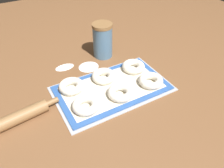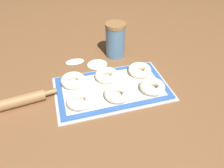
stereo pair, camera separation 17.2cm
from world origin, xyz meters
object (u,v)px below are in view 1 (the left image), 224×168
object	(u,v)px
bagel_back_left	(71,86)
bagel_back_right	(133,67)
baking_tray	(112,88)
bagel_back_center	(104,76)
bagel_front_left	(86,105)
bagel_front_center	(120,93)
bagel_front_right	(151,81)
flour_canister	(103,40)

from	to	relation	value
bagel_back_left	bagel_back_right	xyz separation A→B (m)	(0.32, -0.01, 0.00)
baking_tray	bagel_back_center	size ratio (longest dim) A/B	4.56
bagel_front_left	bagel_front_center	xyz separation A→B (m)	(0.16, -0.00, 0.00)
bagel_back_center	bagel_front_right	bearing A→B (deg)	-38.25
bagel_front_center	bagel_back_left	xyz separation A→B (m)	(-0.16, 0.14, 0.00)
bagel_front_left	bagel_back_left	size ratio (longest dim) A/B	1.00
bagel_front_center	bagel_back_right	xyz separation A→B (m)	(0.15, 0.13, 0.00)
bagel_back_left	baking_tray	bearing A→B (deg)	-24.50
bagel_front_left	flour_canister	distance (m)	0.42
bagel_front_left	bagel_back_center	size ratio (longest dim) A/B	1.00
bagel_front_left	bagel_back_center	world-z (taller)	same
bagel_back_center	flour_canister	size ratio (longest dim) A/B	0.61
bagel_front_right	bagel_back_left	bearing A→B (deg)	156.86
bagel_back_left	flour_canister	xyz separation A→B (m)	(0.26, 0.19, 0.06)
baking_tray	flour_canister	bearing A→B (deg)	70.45
bagel_back_center	bagel_back_right	bearing A→B (deg)	-1.43
bagel_front_left	flour_canister	bearing A→B (deg)	52.93
bagel_front_left	bagel_back_center	distance (m)	0.20
bagel_back_right	bagel_back_center	bearing A→B (deg)	178.57
baking_tray	bagel_back_left	bearing A→B (deg)	155.50
bagel_back_right	bagel_front_right	bearing A→B (deg)	-86.80
baking_tray	bagel_front_center	xyz separation A→B (m)	(0.00, -0.07, 0.02)
bagel_front_left	bagel_back_center	xyz separation A→B (m)	(0.15, 0.13, 0.00)
bagel_back_left	bagel_back_right	bearing A→B (deg)	-1.73
bagel_front_center	bagel_back_left	world-z (taller)	same
bagel_front_left	bagel_front_center	bearing A→B (deg)	-1.51
bagel_front_center	bagel_front_right	world-z (taller)	same
bagel_front_center	bagel_front_right	size ratio (longest dim) A/B	1.00
bagel_front_left	bagel_back_right	xyz separation A→B (m)	(0.31, 0.13, 0.00)
baking_tray	bagel_back_left	xyz separation A→B (m)	(-0.16, 0.07, 0.02)
baking_tray	bagel_back_right	bearing A→B (deg)	22.31
bagel_front_left	bagel_back_center	bearing A→B (deg)	41.27
bagel_front_left	bagel_back_left	distance (m)	0.14
flour_canister	bagel_back_right	bearing A→B (deg)	-73.39
bagel_back_center	bagel_back_right	distance (m)	0.16
bagel_front_right	bagel_back_right	distance (m)	0.13
baking_tray	bagel_front_right	world-z (taller)	bagel_front_right
bagel_front_left	bagel_back_left	bearing A→B (deg)	92.89
baking_tray	bagel_back_left	world-z (taller)	bagel_back_left
bagel_front_center	bagel_back_left	size ratio (longest dim) A/B	1.00
baking_tray	bagel_front_left	size ratio (longest dim) A/B	4.56
bagel_front_center	flour_canister	bearing A→B (deg)	74.64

